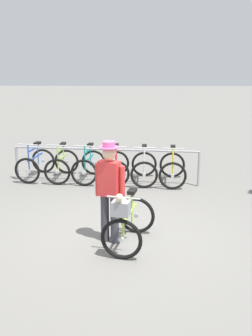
{
  "coord_description": "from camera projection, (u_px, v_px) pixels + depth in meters",
  "views": [
    {
      "loc": [
        0.33,
        -6.57,
        3.0
      ],
      "look_at": [
        0.09,
        0.83,
        1.0
      ],
      "focal_mm": 43.6,
      "sensor_mm": 36.0,
      "label": 1
    }
  ],
  "objects": [
    {
      "name": "person_with_featured_bike",
      "position": [
        109.0,
        188.0,
        6.66
      ],
      "size": [
        0.5,
        0.32,
        1.72
      ],
      "color": "#383842",
      "rests_on": "ground"
    },
    {
      "name": "ground_plane",
      "position": [
        119.0,
        235.0,
        7.13
      ],
      "size": [
        80.0,
        80.0,
        0.0
      ],
      "primitive_type": "plane",
      "color": "slate"
    },
    {
      "name": "racked_bike_teal",
      "position": [
        89.0,
        166.0,
        10.3
      ],
      "size": [
        0.79,
        1.17,
        0.97
      ],
      "color": "black",
      "rests_on": "ground"
    },
    {
      "name": "featured_bicycle",
      "position": [
        128.0,
        220.0,
        6.53
      ],
      "size": [
        0.88,
        1.25,
        1.09
      ],
      "color": "black",
      "rests_on": "ground"
    },
    {
      "name": "racked_bike_yellow",
      "position": [
        172.0,
        169.0,
        10.04
      ],
      "size": [
        0.74,
        1.16,
        0.98
      ],
      "color": "black",
      "rests_on": "ground"
    },
    {
      "name": "racked_bike_red",
      "position": [
        116.0,
        167.0,
        10.21
      ],
      "size": [
        0.7,
        1.13,
        0.98
      ],
      "color": "black",
      "rests_on": "ground"
    },
    {
      "name": "racked_bike_blue",
      "position": [
        36.0,
        164.0,
        10.47
      ],
      "size": [
        0.83,
        1.19,
        0.97
      ],
      "color": "black",
      "rests_on": "ground"
    },
    {
      "name": "racked_bike_white",
      "position": [
        144.0,
        168.0,
        10.13
      ],
      "size": [
        0.67,
        1.1,
        0.97
      ],
      "color": "black",
      "rests_on": "ground"
    },
    {
      "name": "racked_bike_lime",
      "position": [
        62.0,
        165.0,
        10.38
      ],
      "size": [
        0.72,
        1.13,
        0.97
      ],
      "color": "black",
      "rests_on": "ground"
    },
    {
      "name": "bike_rack_rail",
      "position": [
        105.0,
        155.0,
        9.98
      ],
      "size": [
        4.59,
        0.49,
        0.88
      ],
      "color": "#99999E",
      "rests_on": "ground"
    }
  ]
}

